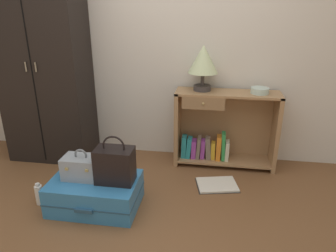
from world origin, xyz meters
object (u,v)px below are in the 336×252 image
at_px(bowl, 260,91).
at_px(bottle, 39,194).
at_px(bookshelf, 221,131).
at_px(handbag, 115,165).
at_px(open_book_on_floor, 217,185).
at_px(suitcase_large, 95,193).
at_px(train_case, 82,167).
at_px(wardrobe, 44,63).
at_px(table_lamp, 203,61).

bearing_deg(bowl, bottle, -152.36).
distance_m(bookshelf, handbag, 1.23).
xyz_separation_m(bookshelf, open_book_on_floor, (-0.01, -0.46, -0.36)).
xyz_separation_m(suitcase_large, handbag, (0.18, 0.01, 0.27)).
xyz_separation_m(bookshelf, bowl, (0.34, -0.02, 0.44)).
bearing_deg(bowl, open_book_on_floor, -128.42).
xyz_separation_m(handbag, bottle, (-0.66, -0.05, -0.31)).
relative_size(train_case, bottle, 1.55).
bearing_deg(suitcase_large, handbag, 2.38).
height_order(suitcase_large, handbag, handbag).
bearing_deg(bowl, suitcase_large, -145.75).
bearing_deg(handbag, open_book_on_floor, 29.75).
relative_size(wardrobe, table_lamp, 4.67).
bearing_deg(table_lamp, open_book_on_floor, -67.66).
distance_m(train_case, bottle, 0.46).
height_order(suitcase_large, open_book_on_floor, suitcase_large).
relative_size(bottle, open_book_on_floor, 0.46).
bearing_deg(train_case, handbag, -2.61).
height_order(table_lamp, suitcase_large, table_lamp).
distance_m(suitcase_large, bottle, 0.48).
relative_size(bookshelf, table_lamp, 2.31).
bearing_deg(open_book_on_floor, suitcase_large, -154.59).
distance_m(table_lamp, handbag, 1.30).
height_order(suitcase_large, train_case, train_case).
height_order(bowl, bottle, bowl).
relative_size(handbag, bottle, 2.03).
distance_m(table_lamp, bottle, 1.88).
xyz_separation_m(train_case, open_book_on_floor, (1.09, 0.45, -0.34)).
height_order(wardrobe, open_book_on_floor, wardrobe).
xyz_separation_m(bowl, bottle, (-1.82, -0.95, -0.71)).
relative_size(wardrobe, train_case, 6.85).
distance_m(handbag, open_book_on_floor, 1.01).
bearing_deg(wardrobe, suitcase_large, -47.07).
bearing_deg(train_case, wardrobe, 129.69).
relative_size(suitcase_large, bottle, 3.69).
height_order(bottle, open_book_on_floor, bottle).
bearing_deg(bookshelf, handbag, -131.69).
distance_m(wardrobe, bookshelf, 1.91).
height_order(suitcase_large, bottle, suitcase_large).
distance_m(bottle, open_book_on_floor, 1.56).
bearing_deg(wardrobe, bookshelf, 2.58).
relative_size(bowl, handbag, 0.43).
distance_m(wardrobe, handbag, 1.43).
height_order(bookshelf, bottle, bookshelf).
xyz_separation_m(bowl, handbag, (-1.16, -0.90, -0.41)).
bearing_deg(bottle, suitcase_large, 4.90).
relative_size(train_case, handbag, 0.76).
bearing_deg(bookshelf, bowl, -2.89).
xyz_separation_m(wardrobe, table_lamp, (1.58, 0.09, 0.04)).
height_order(table_lamp, open_book_on_floor, table_lamp).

